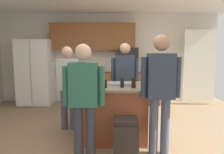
# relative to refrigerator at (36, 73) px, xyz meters

# --- Properties ---
(floor) EXTENTS (7.04, 7.04, 0.00)m
(floor) POSITION_rel_refrigerator_xyz_m (2.00, -2.38, -0.91)
(floor) COLOR #937A5B
(floor) RESTS_ON ground
(back_wall) EXTENTS (6.40, 0.10, 2.60)m
(back_wall) POSITION_rel_refrigerator_xyz_m (2.00, 0.42, 0.39)
(back_wall) COLOR silver
(back_wall) RESTS_ON ground
(french_door_window_panel) EXTENTS (0.90, 0.06, 2.00)m
(french_door_window_panel) POSITION_rel_refrigerator_xyz_m (4.60, 0.02, 0.19)
(french_door_window_panel) COLOR white
(french_door_window_panel) RESTS_ON ground
(cabinet_run_upper) EXTENTS (2.40, 0.38, 0.75)m
(cabinet_run_upper) POSITION_rel_refrigerator_xyz_m (1.60, 0.22, 1.01)
(cabinet_run_upper) COLOR brown
(cabinet_run_lower) EXTENTS (1.80, 0.63, 0.90)m
(cabinet_run_lower) POSITION_rel_refrigerator_xyz_m (2.60, 0.10, -0.46)
(cabinet_run_lower) COLOR brown
(cabinet_run_lower) RESTS_ON ground
(refrigerator) EXTENTS (0.91, 0.76, 1.83)m
(refrigerator) POSITION_rel_refrigerator_xyz_m (0.00, 0.00, 0.00)
(refrigerator) COLOR white
(refrigerator) RESTS_ON ground
(microwave_over_range) EXTENTS (0.56, 0.40, 0.32)m
(microwave_over_range) POSITION_rel_refrigerator_xyz_m (2.60, 0.12, 0.54)
(microwave_over_range) COLOR black
(kitchen_island) EXTENTS (1.28, 0.94, 0.95)m
(kitchen_island) POSITION_rel_refrigerator_xyz_m (2.17, -2.33, -0.44)
(kitchen_island) COLOR #AD5638
(kitchen_island) RESTS_ON ground
(person_guest_by_door) EXTENTS (0.57, 0.23, 1.76)m
(person_guest_by_door) POSITION_rel_refrigerator_xyz_m (2.87, -2.91, 0.11)
(person_guest_by_door) COLOR #4C5166
(person_guest_by_door) RESTS_ON ground
(person_host_foreground) EXTENTS (0.57, 0.22, 1.61)m
(person_host_foreground) POSITION_rel_refrigerator_xyz_m (1.32, -1.90, 0.01)
(person_host_foreground) COLOR #4C5166
(person_host_foreground) RESTS_ON ground
(person_guest_right) EXTENTS (0.57, 0.22, 1.69)m
(person_guest_right) POSITION_rel_refrigerator_xyz_m (2.43, -1.54, 0.06)
(person_guest_right) COLOR #383842
(person_guest_right) RESTS_ON ground
(person_elder_center) EXTENTS (0.57, 0.22, 1.63)m
(person_elder_center) POSITION_rel_refrigerator_xyz_m (1.79, -3.09, 0.02)
(person_elder_center) COLOR #383842
(person_elder_center) RESTS_ON ground
(glass_short_whisky) EXTENTS (0.06, 0.06, 0.15)m
(glass_short_whisky) POSITION_rel_refrigerator_xyz_m (2.33, -2.53, 0.11)
(glass_short_whisky) COLOR black
(glass_short_whisky) RESTS_ON kitchen_island
(tumbler_amber) EXTENTS (0.06, 0.06, 0.13)m
(tumbler_amber) POSITION_rel_refrigerator_xyz_m (2.06, -2.58, 0.10)
(tumbler_amber) COLOR black
(tumbler_amber) RESTS_ON kitchen_island
(glass_stout_tall) EXTENTS (0.07, 0.07, 0.13)m
(glass_stout_tall) POSITION_rel_refrigerator_xyz_m (1.84, -2.43, 0.09)
(glass_stout_tall) COLOR black
(glass_stout_tall) RESTS_ON kitchen_island
(glass_dark_ale) EXTENTS (0.07, 0.07, 0.14)m
(glass_dark_ale) POSITION_rel_refrigerator_xyz_m (1.73, -2.52, 0.10)
(glass_dark_ale) COLOR black
(glass_dark_ale) RESTS_ON kitchen_island
(mug_blue_stoneware) EXTENTS (0.13, 0.09, 0.10)m
(mug_blue_stoneware) POSITION_rel_refrigerator_xyz_m (1.82, -2.13, 0.08)
(mug_blue_stoneware) COLOR white
(mug_blue_stoneware) RESTS_ON kitchen_island
(glass_pilsner) EXTENTS (0.07, 0.07, 0.15)m
(glass_pilsner) POSITION_rel_refrigerator_xyz_m (2.52, -2.56, 0.11)
(glass_pilsner) COLOR black
(glass_pilsner) RESTS_ON kitchen_island
(serving_tray) EXTENTS (0.44, 0.30, 0.04)m
(serving_tray) POSITION_rel_refrigerator_xyz_m (2.33, -2.28, 0.05)
(serving_tray) COLOR #B7B7BC
(serving_tray) RESTS_ON kitchen_island
(trash_bin) EXTENTS (0.34, 0.34, 0.61)m
(trash_bin) POSITION_rel_refrigerator_xyz_m (2.37, -3.08, -0.61)
(trash_bin) COLOR black
(trash_bin) RESTS_ON ground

